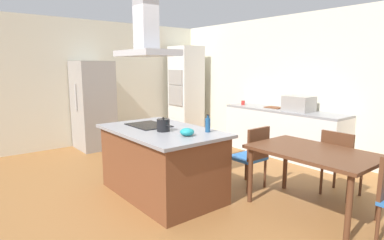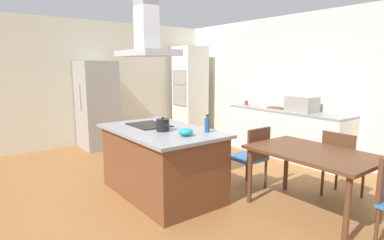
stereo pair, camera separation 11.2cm
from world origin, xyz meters
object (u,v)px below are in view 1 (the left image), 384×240
Objects in this scene: countertop_microwave at (299,104)px; range_hood at (146,37)px; coffee_mug_red at (243,103)px; refrigerator at (93,105)px; cooktop at (148,125)px; dining_table at (313,157)px; chair_at_left_end at (252,153)px; cutting_board at (274,107)px; tea_kettle at (163,125)px; mixing_bowl at (187,132)px; wall_oven_stack at (186,91)px; chair_facing_back_wall at (340,160)px; olive_oil_bottle at (208,125)px.

countertop_microwave is 0.56× the size of range_hood.
refrigerator is (-1.85, -2.57, -0.03)m from coffee_mug_red.
cooktop is 2.67m from refrigerator.
dining_table is (1.85, 1.11, -0.24)m from cooktop.
dining_table is (2.66, -1.72, -0.28)m from coffee_mug_red.
cutting_board is at bearing 119.06° from chair_at_left_end.
tea_kettle is 3.13m from refrigerator.
cutting_board is at bearing 45.94° from refrigerator.
wall_oven_stack is (-3.43, 2.62, 0.15)m from mixing_bowl.
range_hood reaches higher than chair_facing_back_wall.
wall_oven_stack is (-1.77, -0.18, 0.16)m from coffee_mug_red.
countertop_microwave is at bearing 104.03° from chair_at_left_end.
countertop_microwave is 5.56× the size of coffee_mug_red.
cutting_board is 3.72m from refrigerator.
tea_kettle is 0.24× the size of chair_facing_back_wall.
countertop_microwave reaches higher than dining_table.
cutting_board is 3.16m from range_hood.
chair_facing_back_wall is 0.99× the size of range_hood.
range_hood reaches higher than dining_table.
tea_kettle is 1.85m from dining_table.
mixing_bowl is 1.89× the size of coffee_mug_red.
mixing_bowl is at bearing -88.46° from olive_oil_bottle.
dining_table is 1.57× the size of chair_facing_back_wall.
cooktop is 1.51m from chair_at_left_end.
refrigerator is 2.92m from range_hood.
cooktop is at bearing -88.58° from cutting_board.
wall_oven_stack reaches higher than chair_facing_back_wall.
countertop_microwave is 0.56× the size of chair_at_left_end.
chair_facing_back_wall is at bearing 60.27° from mixing_bowl.
olive_oil_bottle is at bearing -97.24° from chair_at_left_end.
refrigerator reaches higher than tea_kettle.
cooktop is at bearing -136.18° from chair_facing_back_wall.
wall_oven_stack reaches higher than olive_oil_bottle.
olive_oil_bottle is 0.45× the size of countertop_microwave.
tea_kettle is at bearing -140.33° from dining_table.
cutting_board is 0.15× the size of wall_oven_stack.
dining_table is (4.43, -1.53, -0.43)m from wall_oven_stack.
mixing_bowl is at bearing -59.36° from coffee_mug_red.
tea_kettle is (0.45, -0.05, 0.07)m from cooktop.
range_hood is at bearing -136.18° from chair_facing_back_wall.
olive_oil_bottle reaches higher than dining_table.
tea_kettle is 0.15× the size of dining_table.
olive_oil_bottle is at bearing -33.77° from wall_oven_stack.
chair_at_left_end is at bearing 82.76° from olive_oil_bottle.
dining_table is at bearing -90.00° from chair_facing_back_wall.
mixing_bowl is (0.85, 0.02, 0.04)m from cooktop.
coffee_mug_red is 0.06× the size of dining_table.
mixing_bowl is 0.12× the size of dining_table.
tea_kettle is 1.27× the size of mixing_bowl.
cutting_board is at bearing 7.90° from coffee_mug_red.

